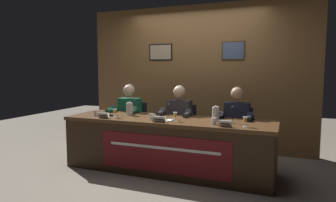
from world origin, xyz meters
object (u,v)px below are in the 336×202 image
at_px(water_cup_left, 96,114).
at_px(water_cup_center, 152,117).
at_px(panelist_center, 178,118).
at_px(water_pitcher_left_side, 130,109).
at_px(microphone_left, 113,111).
at_px(panelist_left, 128,115).
at_px(microphone_center, 167,114).
at_px(juice_glass_center, 175,115).
at_px(juice_glass_right, 245,120).
at_px(panelist_right, 236,122).
at_px(document_stack_center, 165,120).
at_px(nameplate_right, 225,123).
at_px(microphone_right, 231,118).
at_px(nameplate_center, 159,119).
at_px(water_pitcher_right_side, 216,114).
at_px(chair_right, 238,137).
at_px(conference_table, 165,137).
at_px(chair_center, 182,133).
at_px(nameplate_left, 103,115).
at_px(water_cup_right, 214,122).
at_px(chair_left, 133,129).
at_px(juice_glass_left, 115,112).

bearing_deg(water_cup_left, water_cup_center, 0.44).
xyz_separation_m(panelist_center, water_pitcher_left_side, (-0.67, -0.33, 0.15)).
bearing_deg(microphone_left, panelist_left, 92.42).
bearing_deg(microphone_center, microphone_left, 178.47).
bearing_deg(juice_glass_center, juice_glass_right, -2.98).
xyz_separation_m(juice_glass_center, juice_glass_right, (0.93, -0.05, 0.00)).
bearing_deg(panelist_right, document_stack_center, -145.48).
bearing_deg(nameplate_right, microphone_right, 83.43).
bearing_deg(nameplate_center, water_pitcher_right_side, 30.82).
height_order(microphone_left, water_pitcher_right_side, microphone_left).
height_order(chair_right, microphone_right, microphone_right).
relative_size(water_cup_left, panelist_right, 0.07).
xyz_separation_m(water_cup_center, nameplate_right, (1.04, -0.13, 0.00)).
bearing_deg(water_cup_center, water_cup_left, -179.56).
bearing_deg(nameplate_right, panelist_center, 140.09).
bearing_deg(water_cup_left, conference_table, 4.52).
bearing_deg(water_cup_left, microphone_right, 3.92).
relative_size(microphone_left, nameplate_center, 1.13).
bearing_deg(water_cup_left, water_pitcher_left_side, 34.78).
distance_m(nameplate_center, water_pitcher_right_side, 0.79).
height_order(conference_table, microphone_right, microphone_right).
bearing_deg(chair_center, water_pitcher_right_side, -38.49).
height_order(chair_center, juice_glass_center, same).
bearing_deg(document_stack_center, water_pitcher_left_side, 159.22).
bearing_deg(panelist_center, nameplate_left, -139.97).
xyz_separation_m(nameplate_center, microphone_right, (0.91, 0.26, 0.03)).
xyz_separation_m(water_cup_left, microphone_left, (0.21, 0.13, 0.04)).
distance_m(microphone_center, water_pitcher_right_side, 0.68).
bearing_deg(water_pitcher_left_side, water_cup_left, -145.22).
bearing_deg(water_cup_right, document_stack_center, 176.45).
distance_m(microphone_center, document_stack_center, 0.11).
relative_size(microphone_right, water_pitcher_left_side, 1.03).
bearing_deg(panelist_right, water_pitcher_left_side, -168.10).
distance_m(water_cup_right, water_pitcher_right_side, 0.31).
height_order(juice_glass_center, nameplate_right, juice_glass_center).
bearing_deg(water_cup_left, document_stack_center, 1.03).
distance_m(nameplate_left, panelist_center, 1.15).
bearing_deg(document_stack_center, chair_right, 42.51).
relative_size(conference_table, panelist_right, 2.47).
bearing_deg(panelist_left, nameplate_right, -22.53).
bearing_deg(nameplate_right, chair_left, 152.24).
bearing_deg(chair_center, juice_glass_right, -37.61).
distance_m(conference_table, water_cup_left, 1.12).
bearing_deg(chair_center, water_pitcher_left_side, -141.76).
distance_m(panelist_left, water_cup_right, 1.74).
bearing_deg(panelist_right, chair_center, 167.52).
bearing_deg(panelist_left, juice_glass_left, -77.03).
distance_m(juice_glass_left, water_pitcher_right_side, 1.45).
relative_size(chair_left, microphone_left, 4.07).
relative_size(chair_left, juice_glass_right, 7.10).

